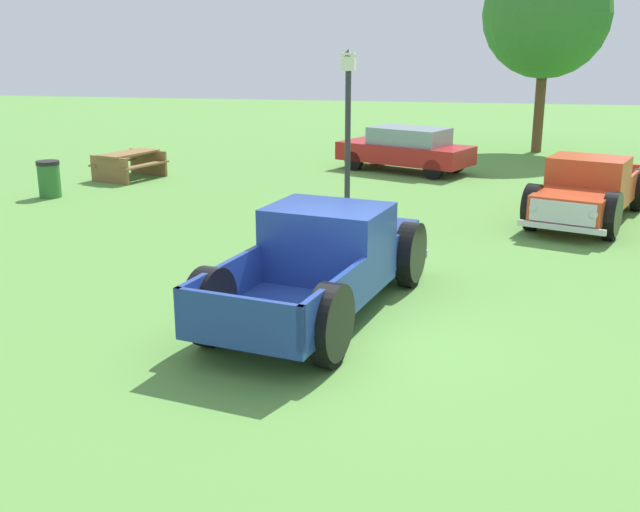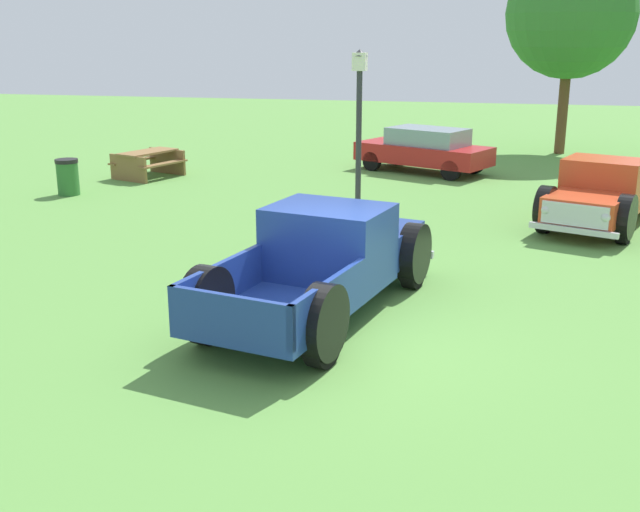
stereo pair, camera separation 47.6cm
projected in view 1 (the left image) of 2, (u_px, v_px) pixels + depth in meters
ground_plane at (342, 337)px, 10.57m from camera, size 80.00×80.00×0.00m
pickup_truck_foreground at (330, 258)px, 11.62m from camera, size 2.97×5.48×1.59m
pickup_truck_behind_left at (586, 192)px, 16.88m from camera, size 3.28×5.12×1.48m
sedan_distant_a at (406, 148)px, 23.35m from camera, size 4.39×3.22×1.36m
lamp_post_far at (348, 137)px, 15.97m from camera, size 0.36×0.36×3.78m
picnic_table at (129, 162)px, 22.23m from camera, size 1.99×2.19×0.78m
trash_can at (49, 179)px, 19.65m from camera, size 0.59×0.59×0.95m
oak_tree_east at (547, 14)px, 26.23m from camera, size 4.39×4.39×6.98m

